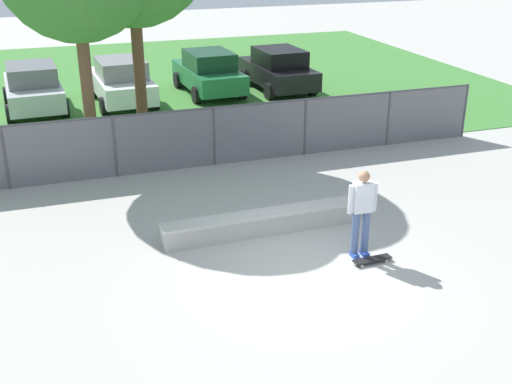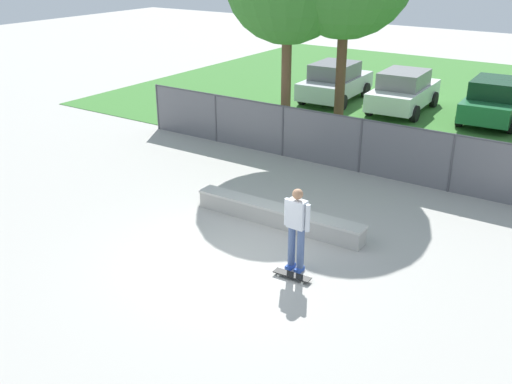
{
  "view_description": "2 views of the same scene",
  "coord_description": "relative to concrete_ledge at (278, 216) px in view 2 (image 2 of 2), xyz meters",
  "views": [
    {
      "loc": [
        -4.24,
        -9.72,
        6.14
      ],
      "look_at": [
        -0.39,
        1.6,
        1.1
      ],
      "focal_mm": 44.82,
      "sensor_mm": 36.0,
      "label": 1
    },
    {
      "loc": [
        6.6,
        -8.98,
        6.24
      ],
      "look_at": [
        -0.45,
        1.47,
        0.92
      ],
      "focal_mm": 41.19,
      "sensor_mm": 36.0,
      "label": 2
    }
  ],
  "objects": [
    {
      "name": "car_white",
      "position": [
        -1.37,
        11.71,
        0.6
      ],
      "size": [
        2.18,
        4.28,
        1.66
      ],
      "color": "silver",
      "rests_on": "ground"
    },
    {
      "name": "ground_plane",
      "position": [
        0.11,
        -1.9,
        -0.24
      ],
      "size": [
        80.0,
        80.0,
        0.0
      ],
      "primitive_type": "plane",
      "color": "#ADAAA3"
    },
    {
      "name": "car_silver",
      "position": [
        -4.45,
        11.73,
        0.6
      ],
      "size": [
        2.18,
        4.28,
        1.66
      ],
      "color": "#B7BABF",
      "rests_on": "ground"
    },
    {
      "name": "skateboard",
      "position": [
        1.56,
        -1.95,
        -0.16
      ],
      "size": [
        0.81,
        0.24,
        0.09
      ],
      "color": "black",
      "rests_on": "ground"
    },
    {
      "name": "chainlink_fence",
      "position": [
        0.11,
        4.37,
        0.66
      ],
      "size": [
        16.05,
        0.07,
        1.65
      ],
      "color": "#4C4C51",
      "rests_on": "ground"
    },
    {
      "name": "car_green",
      "position": [
        2.02,
        12.15,
        0.6
      ],
      "size": [
        2.18,
        4.28,
        1.66
      ],
      "color": "#1E6638",
      "rests_on": "ground"
    },
    {
      "name": "concrete_ledge",
      "position": [
        0.0,
        0.0,
        0.0
      ],
      "size": [
        4.45,
        0.55,
        0.47
      ],
      "color": "#A8A59E",
      "rests_on": "ground"
    },
    {
      "name": "grass_strip",
      "position": [
        0.11,
        14.67,
        -0.23
      ],
      "size": [
        27.98,
        20.0,
        0.02
      ],
      "primitive_type": "cube",
      "color": "#3D7A33",
      "rests_on": "ground"
    },
    {
      "name": "skateboarder",
      "position": [
        1.44,
        -1.61,
        0.77
      ],
      "size": [
        0.6,
        0.29,
        1.82
      ],
      "color": "#2647A5",
      "rests_on": "ground"
    }
  ]
}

